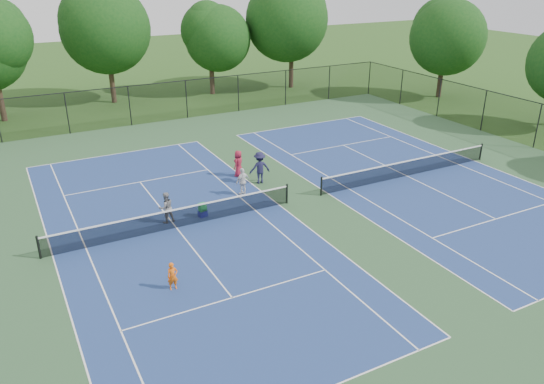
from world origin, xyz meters
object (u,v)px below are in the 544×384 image
tree_back_b (105,25)px  tree_back_c (210,34)px  instructor (166,208)px  bystander_a (243,181)px  tree_back_d (292,16)px  child_player (173,276)px  bystander_c (239,163)px  ball_crate (203,214)px  bystander_b (260,168)px  tree_side_e (446,32)px  ball_hopper (202,207)px

tree_back_b → tree_back_c: size_ratio=1.19×
instructor → bystander_a: bearing=-171.1°
tree_back_d → child_player: size_ratio=9.18×
instructor → tree_back_b: bearing=-103.8°
bystander_c → tree_back_c: bearing=-142.6°
tree_back_b → ball_crate: bearing=-93.3°
bystander_b → tree_back_b: bearing=-74.9°
tree_back_d → child_player: bearing=-127.0°
tree_back_b → bystander_b: 23.75m
tree_side_e → bystander_a: 28.67m
bystander_a → bystander_c: 2.73m
tree_side_e → ball_hopper: (-28.46, -13.43, -5.30)m
tree_back_c → bystander_c: bearing=-108.1°
instructor → bystander_c: 6.74m
instructor → bystander_b: size_ratio=0.84×
bystander_a → ball_crate: bearing=13.5°
tree_back_b → instructor: bearing=-97.2°
tree_back_d → bystander_a: size_ratio=6.84×
tree_side_e → instructor: (-30.19, -13.20, -5.04)m
tree_back_b → bystander_a: (1.42, -23.92, -5.84)m
tree_back_c → bystander_a: tree_back_c is taller
tree_back_d → tree_side_e: tree_back_d is taller
tree_side_e → bystander_b: size_ratio=4.85×
tree_side_e → ball_hopper: tree_side_e is taller
instructor → ball_crate: size_ratio=4.10×
instructor → child_player: bearing=68.1°
tree_back_c → bystander_c: tree_back_c is taller
bystander_b → ball_hopper: bystander_b is taller
child_player → instructor: bearing=78.0°
child_player → tree_back_c: bearing=68.7°
instructor → ball_hopper: bearing=165.8°
tree_back_d → ball_crate: 30.57m
tree_back_d → bystander_c: (-14.64, -19.36, -6.05)m
bystander_c → ball_hopper: bystander_c is taller
tree_back_d → instructor: 31.34m
bystander_b → ball_hopper: size_ratio=4.77×
tree_side_e → ball_hopper: size_ratio=23.10×
instructor → bystander_a: (4.61, 1.28, -0.01)m
tree_side_e → bystander_c: bearing=-159.2°
tree_back_c → tree_side_e: size_ratio=0.95×
bystander_b → ball_hopper: 5.13m
tree_back_d → ball_hopper: bearing=-128.2°
child_player → bystander_c: bearing=56.5°
tree_back_c → child_player: tree_back_c is taller
tree_back_d → child_player: 36.61m
child_player → bystander_a: bearing=51.6°
bystander_b → ball_crate: bystander_b is taller
child_player → bystander_c: size_ratio=0.73×
tree_back_d → ball_crate: (-18.46, -23.43, -6.67)m
tree_back_d → instructor: size_ratio=6.71×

